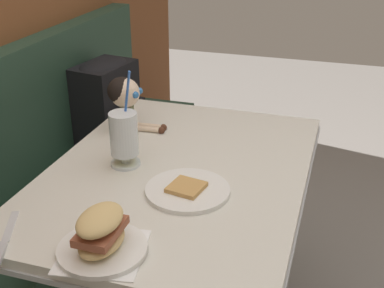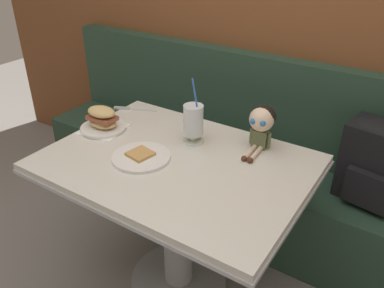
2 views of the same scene
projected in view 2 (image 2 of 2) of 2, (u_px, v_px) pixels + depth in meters
name	position (u px, v px, depth m)	size (l,w,h in m)	color
wood_panel_wall	(269.00, 13.00, 2.08)	(4.40, 0.08, 2.40)	brown
booth_bench	(239.00, 173.00, 2.33)	(2.60, 0.48, 1.00)	#233D2D
diner_table	(177.00, 197.00, 1.77)	(1.11, 0.81, 0.74)	silver
toast_plate	(141.00, 157.00, 1.68)	(0.25, 0.25, 0.03)	white
milkshake_glass	(193.00, 122.00, 1.76)	(0.10, 0.10, 0.31)	silver
sandwich_plate	(102.00, 121.00, 1.90)	(0.23, 0.23, 0.12)	white
butter_knife	(128.00, 109.00, 2.12)	(0.22, 0.12, 0.01)	silver
seated_doll	(262.00, 121.00, 1.70)	(0.12, 0.22, 0.20)	#5B6642
backpack	(377.00, 161.00, 1.82)	(0.33, 0.28, 0.41)	black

